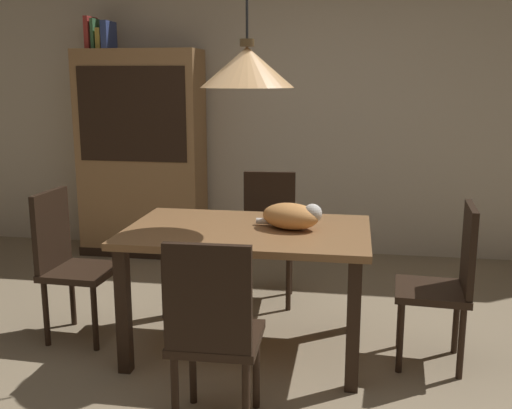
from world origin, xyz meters
TOP-DOWN VIEW (x-y plane):
  - ground at (0.00, 0.00)m, footprint 10.00×10.00m
  - back_wall at (0.00, 2.65)m, footprint 6.40×0.10m
  - dining_table at (-0.03, 0.46)m, footprint 1.40×0.90m
  - chair_far_back at (-0.03, 1.34)m, footprint 0.43×0.43m
  - chair_near_front at (-0.03, -0.42)m, footprint 0.41×0.41m
  - chair_right_side at (1.10, 0.45)m, footprint 0.43×0.43m
  - chair_left_side at (-1.16, 0.46)m, footprint 0.42×0.42m
  - cat_sleeping at (0.23, 0.49)m, footprint 0.41×0.32m
  - pendant_lamp at (-0.03, 0.46)m, footprint 0.52×0.52m
  - hutch_bookcase at (-1.34, 2.32)m, footprint 1.12×0.45m
  - book_red_tall at (-1.77, 2.32)m, footprint 0.04×0.22m
  - book_green_slim at (-1.72, 2.32)m, footprint 0.03×0.20m
  - book_yellow_short at (-1.67, 2.32)m, footprint 0.04×0.20m
  - book_blue_wide at (-1.60, 2.32)m, footprint 0.06×0.24m

SIDE VIEW (x-z plane):
  - ground at x=0.00m, z-range 0.00..0.00m
  - chair_far_back at x=-0.03m, z-range 0.05..0.98m
  - chair_near_front at x=-0.03m, z-range 0.05..0.98m
  - chair_right_side at x=1.10m, z-range 0.05..0.98m
  - chair_left_side at x=-1.16m, z-range 0.05..0.98m
  - dining_table at x=-0.03m, z-range 0.27..1.02m
  - cat_sleeping at x=0.23m, z-range 0.75..0.90m
  - hutch_bookcase at x=-1.34m, z-range -0.04..1.81m
  - back_wall at x=0.00m, z-range 0.00..2.90m
  - pendant_lamp at x=-0.03m, z-range 1.01..2.31m
  - book_yellow_short at x=-1.67m, z-range 1.85..2.03m
  - book_blue_wide at x=-1.60m, z-range 1.85..2.09m
  - book_green_slim at x=-1.72m, z-range 1.85..2.11m
  - book_red_tall at x=-1.77m, z-range 1.85..2.13m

